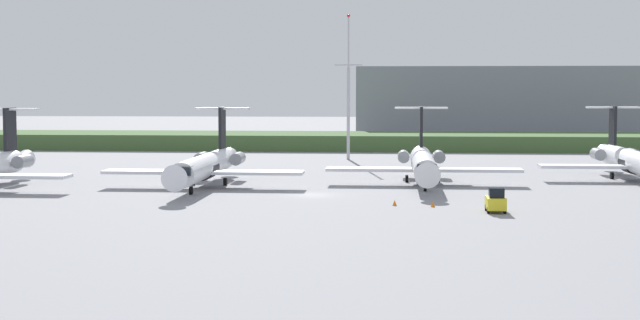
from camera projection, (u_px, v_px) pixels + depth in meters
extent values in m
plane|color=gray|center=(332.00, 171.00, 130.07)|extent=(500.00, 500.00, 0.00)
cube|color=#426033|center=(349.00, 141.00, 177.56)|extent=(320.00, 20.00, 2.89)
cone|color=white|center=(21.00, 160.00, 117.25)|extent=(2.30, 4.00, 2.29)
cube|color=white|center=(19.00, 176.00, 101.91)|extent=(11.00, 3.20, 0.36)
cube|color=black|center=(10.00, 129.00, 113.97)|extent=(0.36, 3.20, 5.20)
cube|color=white|center=(10.00, 109.00, 114.08)|extent=(6.80, 1.80, 0.24)
cylinder|color=gray|center=(23.00, 161.00, 112.28)|extent=(1.50, 3.40, 1.50)
cylinder|color=white|center=(205.00, 166.00, 107.77)|extent=(2.70, 24.00, 2.70)
cone|color=white|center=(178.00, 177.00, 94.35)|extent=(2.70, 3.00, 2.70)
cone|color=white|center=(227.00, 157.00, 121.69)|extent=(2.30, 4.00, 2.29)
cube|color=black|center=(182.00, 171.00, 96.21)|extent=(2.02, 1.80, 0.90)
cylinder|color=black|center=(205.00, 167.00, 107.78)|extent=(2.76, 3.60, 2.76)
cube|color=white|center=(152.00, 172.00, 107.29)|extent=(11.00, 3.20, 0.36)
cube|color=white|center=(255.00, 173.00, 106.36)|extent=(11.00, 3.20, 0.36)
cube|color=black|center=(222.00, 128.00, 118.41)|extent=(0.36, 3.20, 5.20)
cube|color=white|center=(222.00, 109.00, 118.53)|extent=(6.80, 1.80, 0.24)
cylinder|color=gray|center=(202.00, 158.00, 117.08)|extent=(1.50, 3.40, 1.50)
cylinder|color=gray|center=(238.00, 159.00, 116.72)|extent=(1.50, 3.40, 1.50)
cylinder|color=gray|center=(191.00, 185.00, 100.49)|extent=(0.20, 0.20, 0.65)
cylinder|color=black|center=(191.00, 190.00, 100.53)|extent=(0.30, 0.90, 0.90)
cylinder|color=black|center=(193.00, 181.00, 110.46)|extent=(0.35, 0.90, 0.90)
cylinder|color=black|center=(225.00, 182.00, 110.16)|extent=(0.35, 0.90, 0.90)
cylinder|color=white|center=(423.00, 164.00, 111.17)|extent=(2.70, 24.00, 2.70)
cone|color=white|center=(427.00, 174.00, 97.75)|extent=(2.70, 3.00, 2.70)
cone|color=white|center=(420.00, 155.00, 125.08)|extent=(2.30, 4.00, 2.29)
cube|color=black|center=(427.00, 168.00, 99.60)|extent=(2.02, 1.80, 0.90)
cylinder|color=black|center=(423.00, 165.00, 111.18)|extent=(2.76, 3.60, 2.76)
cube|color=white|center=(373.00, 169.00, 110.69)|extent=(11.00, 3.20, 0.36)
cube|color=white|center=(474.00, 170.00, 109.75)|extent=(11.00, 3.20, 0.36)
cube|color=black|center=(421.00, 127.00, 121.80)|extent=(0.36, 3.20, 5.20)
cube|color=white|center=(421.00, 108.00, 121.92)|extent=(6.80, 1.80, 0.24)
cylinder|color=gray|center=(404.00, 156.00, 120.47)|extent=(1.50, 3.40, 1.50)
cylinder|color=gray|center=(439.00, 157.00, 120.12)|extent=(1.50, 3.40, 1.50)
cylinder|color=gray|center=(425.00, 182.00, 103.88)|extent=(0.20, 0.20, 0.65)
cylinder|color=black|center=(425.00, 187.00, 103.92)|extent=(0.30, 0.90, 0.90)
cylinder|color=black|center=(407.00, 179.00, 113.85)|extent=(0.35, 0.90, 0.90)
cylinder|color=black|center=(438.00, 179.00, 113.55)|extent=(0.35, 0.90, 0.90)
cylinder|color=white|center=(633.00, 161.00, 115.25)|extent=(2.70, 24.00, 2.70)
cone|color=white|center=(607.00, 153.00, 129.16)|extent=(2.30, 4.00, 2.29)
cylinder|color=black|center=(633.00, 162.00, 115.26)|extent=(2.76, 3.60, 2.76)
cube|color=white|center=(585.00, 166.00, 114.77)|extent=(11.00, 3.20, 0.36)
cube|color=black|center=(613.00, 125.00, 125.88)|extent=(0.36, 3.20, 5.20)
cube|color=white|center=(613.00, 107.00, 126.00)|extent=(6.80, 1.80, 0.24)
cylinder|color=gray|center=(598.00, 154.00, 124.56)|extent=(1.50, 3.40, 1.50)
cylinder|color=gray|center=(633.00, 154.00, 124.20)|extent=(1.50, 3.40, 1.50)
cylinder|color=black|center=(612.00, 175.00, 117.93)|extent=(0.35, 0.90, 0.90)
cylinder|color=#B2B2B7|center=(348.00, 114.00, 150.05)|extent=(0.50, 0.50, 14.66)
cylinder|color=#B2B2B7|center=(348.00, 42.00, 149.20)|extent=(0.28, 0.28, 7.89)
cube|color=#B2B2B7|center=(348.00, 65.00, 149.47)|extent=(4.40, 0.20, 0.20)
sphere|color=red|center=(349.00, 16.00, 148.89)|extent=(0.50, 0.50, 0.50)
cube|color=gray|center=(503.00, 104.00, 207.86)|extent=(63.87, 24.21, 16.00)
cube|color=yellow|center=(496.00, 203.00, 86.21)|extent=(1.70, 3.20, 1.10)
cube|color=black|center=(496.00, 193.00, 85.58)|extent=(1.36, 1.10, 0.90)
cylinder|color=black|center=(488.00, 210.00, 85.36)|extent=(0.22, 0.60, 0.60)
cylinder|color=black|center=(505.00, 210.00, 85.24)|extent=(0.22, 0.60, 0.60)
cylinder|color=black|center=(486.00, 208.00, 87.26)|extent=(0.22, 0.60, 0.60)
cylinder|color=black|center=(503.00, 208.00, 87.14)|extent=(0.22, 0.60, 0.60)
cone|color=orange|center=(395.00, 203.00, 91.11)|extent=(0.44, 0.44, 0.55)
cone|color=orange|center=(433.00, 204.00, 90.08)|extent=(0.44, 0.44, 0.55)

